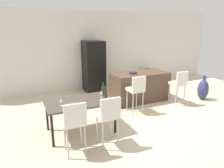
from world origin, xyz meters
TOP-DOWN VIEW (x-y plane):
  - ground_plane at (0.00, 0.00)m, footprint 10.00×10.00m
  - back_wall at (0.00, 2.92)m, footprint 10.00×0.12m
  - kitchen_island at (0.24, 0.83)m, footprint 1.80×0.85m
  - bar_chair_left at (-0.37, 0.02)m, footprint 0.41×0.41m
  - bar_chair_middle at (1.13, 0.02)m, footprint 0.40×0.40m
  - dining_table at (-2.07, -0.37)m, footprint 1.48×0.88m
  - dining_chair_near at (-2.41, -1.17)m, footprint 0.42×0.42m
  - dining_chair_far at (-1.74, -1.17)m, footprint 0.40×0.40m
  - wine_bottle_end at (-1.53, -0.56)m, footprint 0.06×0.06m
  - wine_bottle_right at (-1.45, -0.22)m, footprint 0.07×0.07m
  - wine_glass_left at (-1.55, -0.37)m, footprint 0.07×0.07m
  - wine_glass_middle at (-2.49, -0.48)m, footprint 0.07×0.07m
  - refrigerator at (-0.72, 2.48)m, footprint 0.72×0.68m
  - fruit_bowl at (-0.04, 0.78)m, footprint 0.23×0.23m
  - floor_vase at (2.17, 0.01)m, footprint 0.34×0.34m
  - potted_plant at (1.66, 2.47)m, footprint 0.47×0.47m

SIDE VIEW (x-z plane):
  - ground_plane at x=0.00m, z-range 0.00..0.00m
  - floor_vase at x=2.17m, z-range -0.06..0.74m
  - potted_plant at x=1.66m, z-range 0.06..0.73m
  - kitchen_island at x=0.24m, z-range 0.00..0.92m
  - dining_table at x=-2.07m, z-range 0.31..1.05m
  - bar_chair_left at x=-0.37m, z-range 0.17..1.22m
  - bar_chair_middle at x=1.13m, z-range 0.17..1.22m
  - dining_chair_near at x=-2.41m, z-range 0.17..1.22m
  - dining_chair_far at x=-1.74m, z-range 0.17..1.22m
  - wine_bottle_right at x=-1.45m, z-range 0.70..1.02m
  - wine_glass_left at x=-1.55m, z-range 0.78..0.95m
  - wine_glass_middle at x=-2.49m, z-range 0.78..0.95m
  - wine_bottle_end at x=-1.53m, z-range 0.70..1.04m
  - refrigerator at x=-0.72m, z-range 0.00..1.84m
  - fruit_bowl at x=-0.04m, z-range 0.92..0.99m
  - back_wall at x=0.00m, z-range 0.00..2.90m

